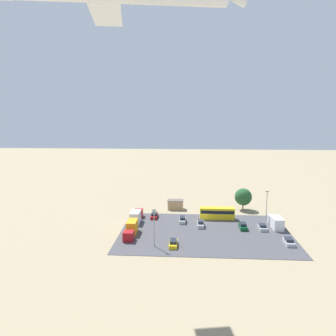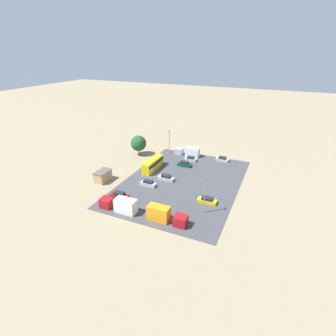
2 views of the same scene
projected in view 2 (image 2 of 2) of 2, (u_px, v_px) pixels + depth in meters
name	position (u px, v px, depth m)	size (l,w,h in m)	color
ground_plane	(155.00, 176.00, 77.42)	(400.00, 400.00, 0.00)	gray
parking_lot_surface	(182.00, 182.00, 74.20)	(44.09, 30.90, 0.08)	#424247
shed_building	(103.00, 176.00, 74.19)	(5.17, 3.11, 3.04)	tan
bus	(153.00, 164.00, 81.01)	(10.04, 2.53, 3.37)	gold
parked_car_0	(148.00, 183.00, 71.77)	(1.71, 4.48, 1.61)	#ADB2B7
parked_car_1	(166.00, 178.00, 74.78)	(1.73, 4.69, 1.65)	#ADB2B7
parked_car_2	(184.00, 164.00, 83.65)	(1.81, 4.34, 1.65)	#0C4723
parked_car_3	(119.00, 195.00, 66.13)	(1.87, 4.76, 1.49)	maroon
parked_car_4	(191.00, 159.00, 87.81)	(1.93, 4.01, 1.47)	#ADB2B7
parked_car_5	(207.00, 200.00, 63.91)	(1.83, 4.67, 1.48)	gold
parked_car_6	(222.00, 159.00, 87.51)	(1.91, 4.25, 1.47)	#ADB2B7
parked_truck_0	(165.00, 215.00, 56.71)	(2.44, 9.04, 3.29)	maroon
parked_truck_1	(120.00, 205.00, 60.43)	(2.57, 9.20, 3.30)	maroon
parked_truck_2	(189.00, 152.00, 91.67)	(2.56, 8.77, 3.13)	#ADB2B7
tree_near_shed	(139.00, 143.00, 91.42)	(5.49, 5.49, 7.00)	brown
light_pole_lot_centre	(169.00, 141.00, 92.08)	(0.90, 0.28, 8.40)	gray
light_pole_lot_edge	(205.00, 194.00, 58.30)	(0.90, 0.28, 8.83)	gray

